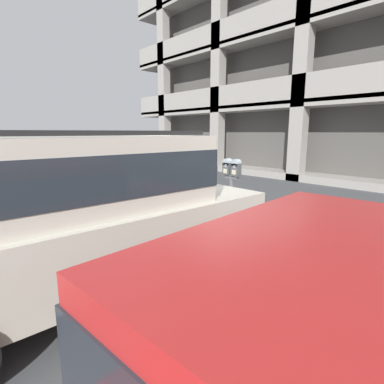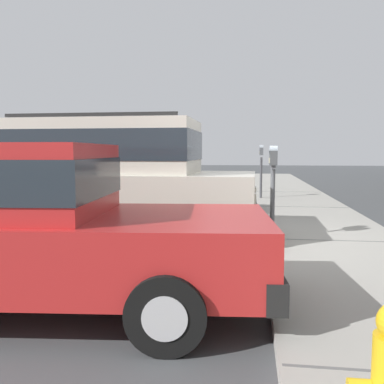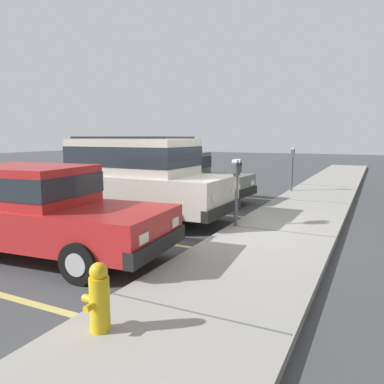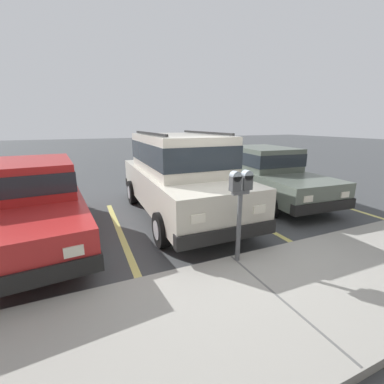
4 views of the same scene
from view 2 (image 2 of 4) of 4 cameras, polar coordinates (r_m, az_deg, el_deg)
name	(u,v)px [view 2 (image 2 of 4)]	position (r m, az deg, el deg)	size (l,w,h in m)	color
ground_plane	(249,249)	(6.82, 7.62, -7.53)	(80.00, 80.00, 0.10)	#444749
sidewalk	(335,244)	(6.92, 18.53, -6.64)	(40.00, 2.20, 0.12)	#9E9B93
parking_stall_lines	(138,268)	(5.55, -7.27, -9.97)	(12.00, 4.80, 0.01)	#DBD16B
silver_suv	(108,175)	(7.11, -11.12, 2.21)	(2.06, 4.80, 2.03)	beige
red_sedan	(134,180)	(10.03, -7.77, 1.64)	(2.06, 4.59, 1.54)	#5B665B
dark_hatchback	(16,223)	(4.26, -22.46, -3.80)	(2.13, 4.62, 1.54)	red
parking_meter_near	(273,170)	(6.69, 10.75, 2.93)	(0.35, 0.12, 1.44)	#595B60
parking_meter_far	(261,163)	(12.63, 9.21, 3.79)	(0.15, 0.12, 1.54)	#47474C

